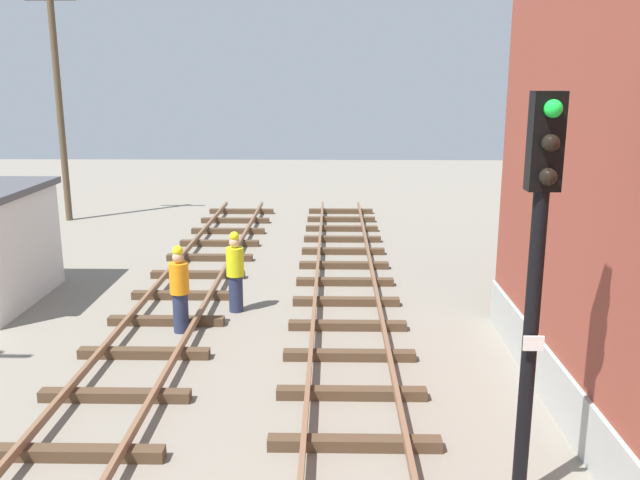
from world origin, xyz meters
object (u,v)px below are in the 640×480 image
object	(u,v)px
track_worker_foreground	(180,289)
signal_mast	(537,257)
utility_pole_far	(59,102)
track_worker_distant	(235,272)

from	to	relation	value
track_worker_foreground	signal_mast	bearing A→B (deg)	-46.13
track_worker_foreground	utility_pole_far	bearing A→B (deg)	120.67
signal_mast	track_worker_foreground	distance (m)	8.28
signal_mast	utility_pole_far	size ratio (longest dim) A/B	0.61
signal_mast	track_worker_distant	xyz separation A→B (m)	(-4.55, 7.04, -2.26)
track_worker_foreground	track_worker_distant	world-z (taller)	same
utility_pole_far	track_worker_foreground	bearing A→B (deg)	-59.33
track_worker_foreground	track_worker_distant	bearing A→B (deg)	53.14
utility_pole_far	track_worker_foreground	size ratio (longest dim) A/B	4.44
signal_mast	utility_pole_far	world-z (taller)	utility_pole_far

